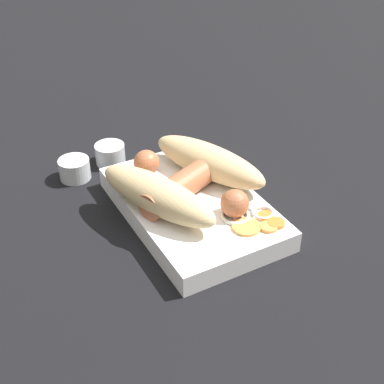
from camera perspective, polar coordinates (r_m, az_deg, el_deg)
ground_plane at (r=0.71m, az=-0.00°, el=-2.56°), size 3.00×3.00×0.00m
food_tray at (r=0.70m, az=-0.00°, el=-1.63°), size 0.25×0.16×0.03m
bread_roll at (r=0.70m, az=-0.84°, el=1.58°), size 0.23×0.21×0.04m
sausage at (r=0.70m, az=-0.43°, el=1.08°), size 0.17×0.15×0.04m
pickled_veggies at (r=0.66m, az=6.36°, el=-2.80°), size 0.07×0.07×0.01m
condiment_cup_near at (r=0.83m, az=-8.72°, el=3.93°), size 0.05×0.05×0.03m
condiment_cup_far at (r=0.80m, az=-12.40°, el=2.31°), size 0.05×0.05×0.03m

